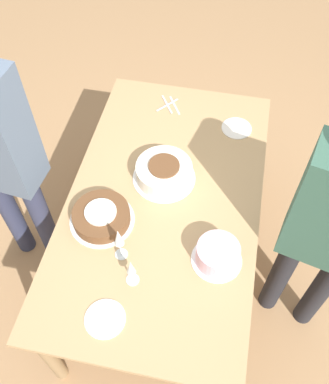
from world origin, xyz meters
The scene contains 10 objects.
ground_plane centered at (0.00, 0.00, 0.00)m, with size 12.00×12.00×0.00m, color #A87F56.
dining_table centered at (0.00, 0.00, 0.64)m, with size 1.75×1.00×0.73m.
cake_center_white centered at (-0.13, -0.03, 0.78)m, with size 0.34×0.34×0.11m.
cake_front_chocolate centered at (0.20, -0.28, 0.76)m, with size 0.33×0.33×0.08m.
cake_back_decorated centered at (0.31, 0.31, 0.78)m, with size 0.24×0.24×0.11m.
wine_glass_near centered at (0.37, -0.13, 0.88)m, with size 0.06×0.06×0.22m.
wine_glass_far centered at (0.48, -0.05, 0.84)m, with size 0.06×0.06×0.18m.
dessert_plate_left centered at (-0.58, 0.32, 0.73)m, with size 0.18×0.18×0.01m.
dessert_plate_right centered at (0.69, -0.12, 0.73)m, with size 0.18×0.18×0.01m.
fork_pile centered at (-0.69, -0.11, 0.73)m, with size 0.16×0.15×0.01m.
Camera 1 is at (1.26, 0.26, 2.55)m, focal length 40.00 mm.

